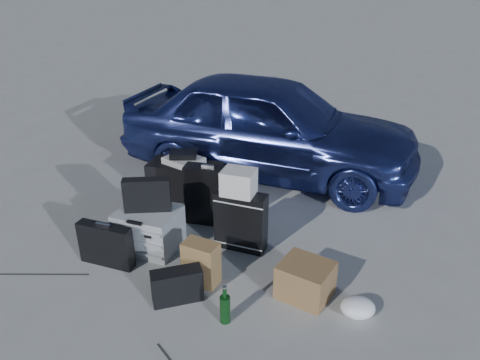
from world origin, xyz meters
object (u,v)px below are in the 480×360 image
object	(u,v)px
pelican_case	(149,229)
cardboard_box	(305,280)
duffel_bag	(185,180)
car	(268,125)
suitcase_left	(209,195)
green_bottle	(225,305)
briefcase	(106,245)
suitcase_right	(241,221)

from	to	relation	value
pelican_case	cardboard_box	xyz separation A→B (m)	(1.47, -0.22, -0.05)
pelican_case	duffel_bag	bearing A→B (deg)	97.84
car	suitcase_left	size ratio (longest dim) A/B	5.78
duffel_bag	green_bottle	world-z (taller)	duffel_bag
car	briefcase	distance (m)	2.45
pelican_case	briefcase	xyz separation A→B (m)	(-0.23, -0.34, 0.00)
car	briefcase	size ratio (longest dim) A/B	7.10
briefcase	cardboard_box	xyz separation A→B (m)	(1.69, 0.13, -0.05)
briefcase	green_bottle	bearing A→B (deg)	-14.39
suitcase_left	green_bottle	distance (m)	1.43
duffel_bag	cardboard_box	bearing A→B (deg)	-40.65
pelican_case	briefcase	bearing A→B (deg)	-121.39
suitcase_left	duffel_bag	world-z (taller)	suitcase_left
duffel_bag	cardboard_box	distance (m)	1.99
pelican_case	suitcase_right	distance (m)	0.83
duffel_bag	green_bottle	bearing A→B (deg)	-60.27
car	duffel_bag	distance (m)	1.22
car	pelican_case	xyz separation A→B (m)	(-0.57, -1.94, -0.40)
pelican_case	suitcase_left	bearing A→B (deg)	61.13
suitcase_left	suitcase_right	distance (m)	0.54
suitcase_right	duffel_bag	world-z (taller)	suitcase_right
suitcase_right	green_bottle	size ratio (longest dim) A/B	1.81
suitcase_left	suitcase_right	xyz separation A→B (m)	(0.43, -0.33, -0.03)
car	cardboard_box	distance (m)	2.38
car	green_bottle	world-z (taller)	car
cardboard_box	duffel_bag	bearing A→B (deg)	142.08
briefcase	green_bottle	world-z (taller)	briefcase
briefcase	duffel_bag	bearing A→B (deg)	86.42
briefcase	cardboard_box	size ratio (longest dim) A/B	1.27
suitcase_left	cardboard_box	distance (m)	1.38
duffel_bag	cardboard_box	size ratio (longest dim) A/B	2.03
duffel_bag	cardboard_box	xyz separation A→B (m)	(1.57, -1.22, -0.05)
pelican_case	cardboard_box	size ratio (longest dim) A/B	1.36
pelican_case	green_bottle	size ratio (longest dim) A/B	1.72
suitcase_right	cardboard_box	distance (m)	0.84
briefcase	car	bearing A→B (deg)	72.40
suitcase_left	green_bottle	size ratio (longest dim) A/B	1.98
car	suitcase_left	bearing A→B (deg)	173.68
car	suitcase_right	world-z (taller)	car
briefcase	suitcase_right	bearing A→B (deg)	32.37
car	green_bottle	bearing A→B (deg)	-168.24
duffel_bag	briefcase	bearing A→B (deg)	-98.00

